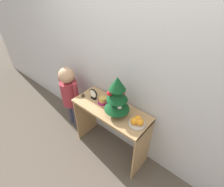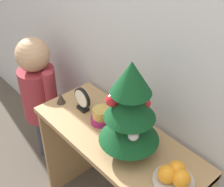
{
  "view_description": "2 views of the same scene",
  "coord_description": "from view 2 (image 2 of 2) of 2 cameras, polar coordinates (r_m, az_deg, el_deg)",
  "views": [
    {
      "loc": [
        1.02,
        -0.97,
        2.19
      ],
      "look_at": [
        0.01,
        0.21,
        1.01
      ],
      "focal_mm": 28.0,
      "sensor_mm": 36.0,
      "label": 1
    },
    {
      "loc": [
        0.87,
        -0.6,
        1.89
      ],
      "look_at": [
        -0.06,
        0.22,
        1.01
      ],
      "focal_mm": 50.0,
      "sensor_mm": 36.0,
      "label": 2
    }
  ],
  "objects": [
    {
      "name": "figurine",
      "position": [
        1.85,
        -9.36,
        -0.88
      ],
      "size": [
        0.05,
        0.05,
        0.06
      ],
      "color": "#382D23",
      "rests_on": "console_table"
    },
    {
      "name": "fruit_bowl",
      "position": [
        1.42,
        11.31,
        -14.67
      ],
      "size": [
        0.18,
        0.18,
        0.1
      ],
      "color": "#B7B2A8",
      "rests_on": "console_table"
    },
    {
      "name": "desk_clock",
      "position": [
        1.76,
        -5.45,
        -1.13
      ],
      "size": [
        0.12,
        0.04,
        0.14
      ],
      "color": "black",
      "rests_on": "console_table"
    },
    {
      "name": "child_figure",
      "position": [
        2.22,
        -13.25,
        0.5
      ],
      "size": [
        0.39,
        0.25,
        1.05
      ],
      "color": "#38384C",
      "rests_on": "ground_plane"
    },
    {
      "name": "console_table",
      "position": [
        1.77,
        0.84,
        -12.51
      ],
      "size": [
        0.99,
        0.41,
        0.78
      ],
      "color": "tan",
      "rests_on": "ground_plane"
    },
    {
      "name": "back_wall",
      "position": [
        1.51,
        8.2,
        9.87
      ],
      "size": [
        7.0,
        0.05,
        2.5
      ],
      "primitive_type": "cube",
      "color": "silver",
      "rests_on": "ground_plane"
    },
    {
      "name": "mini_tree",
      "position": [
        1.39,
        3.31,
        -3.16
      ],
      "size": [
        0.29,
        0.29,
        0.5
      ],
      "color": "#4C3828",
      "rests_on": "console_table"
    },
    {
      "name": "singing_bowl",
      "position": [
        1.68,
        -2.02,
        -4.18
      ],
      "size": [
        0.12,
        0.12,
        0.09
      ],
      "color": "#9E2366",
      "rests_on": "console_table"
    }
  ]
}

